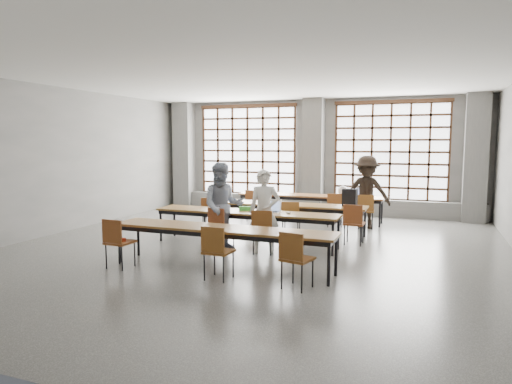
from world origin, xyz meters
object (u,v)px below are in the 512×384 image
(chair_near_right, at_px, (295,254))
(laptop_back, at_px, (360,194))
(desk_row_b, at_px, (282,206))
(student_female, at_px, (223,206))
(plastic_bag, at_px, (343,191))
(chair_front_right, at_px, (263,227))
(green_box, at_px, (245,208))
(student_male, at_px, (264,212))
(chair_back_left, at_px, (254,202))
(chair_near_left, at_px, (117,238))
(mouse, at_px, (288,213))
(chair_mid_right, at_px, (354,220))
(phone, at_px, (252,212))
(chair_front_left, at_px, (220,224))
(laptop_front, at_px, (272,209))
(red_pouch, at_px, (120,239))
(desk_row_a, at_px, (310,197))
(desk_row_d, at_px, (222,231))
(chair_back_mid, at_px, (335,206))
(chair_mid_left, at_px, (211,212))
(desk_row_c, at_px, (246,214))
(chair_back_right, at_px, (366,208))
(backpack, at_px, (350,198))
(student_back, at_px, (366,192))
(chair_near_mid, at_px, (216,247))
(chair_mid_centre, at_px, (291,216))

(chair_near_right, bearing_deg, laptop_back, 89.05)
(desk_row_b, distance_m, student_female, 2.06)
(laptop_back, relative_size, plastic_bag, 1.30)
(chair_front_right, bearing_deg, green_box, 133.13)
(student_male, relative_size, green_box, 6.62)
(chair_back_left, bearing_deg, chair_near_left, -95.70)
(desk_row_b, xyz_separation_m, chair_front_right, (0.27, -2.07, -0.13))
(mouse, bearing_deg, chair_near_left, -133.54)
(chair_mid_right, relative_size, phone, 6.77)
(chair_front_left, bearing_deg, plastic_bag, 66.58)
(student_male, relative_size, phone, 12.72)
(plastic_bag, bearing_deg, laptop_front, -105.09)
(laptop_front, bearing_deg, red_pouch, -127.60)
(student_male, bearing_deg, desk_row_a, 71.12)
(desk_row_d, height_order, chair_back_mid, chair_back_mid)
(desk_row_b, distance_m, chair_near_left, 4.30)
(chair_back_left, distance_m, laptop_front, 3.01)
(chair_front_left, relative_size, laptop_back, 2.37)
(chair_back_mid, distance_m, phone, 3.10)
(student_male, relative_size, laptop_front, 4.43)
(chair_front_left, relative_size, chair_near_left, 1.00)
(chair_front_left, xyz_separation_m, chair_front_right, (0.93, -0.00, 0.00))
(desk_row_b, relative_size, chair_near_left, 4.55)
(chair_mid_left, xyz_separation_m, student_male, (1.84, -1.32, 0.29))
(laptop_back, bearing_deg, desk_row_c, -118.44)
(phone, bearing_deg, student_male, -43.60)
(chair_back_right, bearing_deg, backpack, -99.24)
(chair_mid_left, bearing_deg, green_box, -31.88)
(desk_row_c, distance_m, student_back, 3.60)
(laptop_front, relative_size, plastic_bag, 1.30)
(desk_row_a, distance_m, chair_mid_left, 3.12)
(chair_near_mid, distance_m, student_female, 2.17)
(desk_row_b, relative_size, chair_near_right, 4.55)
(chair_near_left, relative_size, backpack, 2.20)
(plastic_bag, xyz_separation_m, red_pouch, (-2.83, -5.84, -0.37))
(desk_row_a, relative_size, chair_mid_centre, 4.55)
(chair_front_left, bearing_deg, student_male, 7.94)
(chair_mid_left, bearing_deg, student_back, 31.41)
(desk_row_a, distance_m, desk_row_d, 5.24)
(chair_near_left, bearing_deg, chair_back_mid, 62.26)
(chair_mid_centre, height_order, student_female, student_female)
(chair_mid_centre, distance_m, laptop_front, 0.78)
(laptop_front, bearing_deg, chair_mid_right, 23.84)
(chair_mid_left, distance_m, chair_front_right, 2.35)
(plastic_bag, bearing_deg, desk_row_c, -112.81)
(student_male, distance_m, laptop_front, 0.61)
(chair_back_right, relative_size, laptop_front, 2.36)
(chair_front_left, xyz_separation_m, backpack, (2.26, 2.12, 0.39))
(chair_back_right, xyz_separation_m, chair_mid_centre, (-1.39, -1.94, 0.00))
(chair_front_right, bearing_deg, chair_mid_centre, 84.32)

